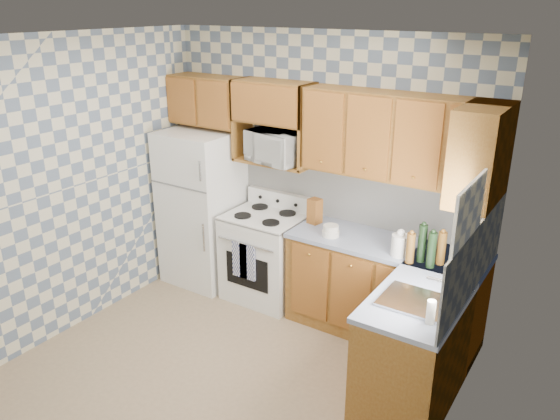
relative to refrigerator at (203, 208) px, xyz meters
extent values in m
plane|color=#846E53|center=(1.27, -1.25, -0.84)|extent=(3.40, 3.40, 0.00)
cube|color=slate|center=(1.27, 0.35, 0.51)|extent=(3.40, 0.02, 2.70)
cube|color=slate|center=(2.97, -1.25, 0.51)|extent=(0.02, 3.20, 2.70)
cube|color=silver|center=(1.68, 0.34, 0.36)|extent=(2.60, 0.02, 0.56)
cube|color=silver|center=(2.96, -0.45, 0.36)|extent=(0.02, 1.60, 0.56)
cube|color=white|center=(0.00, 0.00, 0.00)|extent=(0.75, 0.70, 1.68)
cube|color=white|center=(0.80, 0.03, -0.39)|extent=(0.76, 0.65, 0.90)
cube|color=silver|center=(0.80, 0.03, 0.07)|extent=(0.76, 0.65, 0.02)
cube|color=white|center=(0.80, 0.30, 0.16)|extent=(0.76, 0.08, 0.17)
cube|color=navy|center=(0.74, -0.32, -0.30)|extent=(0.18, 0.02, 0.37)
cube|color=navy|center=(0.83, -0.32, -0.30)|extent=(0.18, 0.02, 0.37)
cube|color=brown|center=(2.10, 0.05, -0.40)|extent=(1.75, 0.60, 0.88)
cube|color=brown|center=(2.67, -0.45, -0.40)|extent=(0.60, 1.60, 0.88)
cube|color=gray|center=(2.10, 0.05, 0.06)|extent=(1.77, 0.63, 0.04)
cube|color=gray|center=(2.67, -0.45, 0.06)|extent=(0.63, 1.60, 0.04)
cube|color=brown|center=(2.10, 0.19, 1.01)|extent=(1.75, 0.33, 0.74)
cube|color=brown|center=(-0.02, 0.19, 1.13)|extent=(0.82, 0.33, 0.50)
cube|color=brown|center=(2.81, 0.00, 1.01)|extent=(0.33, 0.70, 0.74)
cube|color=brown|center=(0.80, 0.19, 0.60)|extent=(0.80, 0.33, 0.03)
imported|color=white|center=(0.86, 0.15, 0.77)|extent=(0.62, 0.47, 0.31)
cube|color=#B7B7BC|center=(2.67, -0.80, 0.09)|extent=(0.48, 0.40, 0.03)
cube|color=white|center=(2.96, -0.80, 0.61)|extent=(0.02, 0.66, 0.86)
cylinder|color=black|center=(2.47, -0.14, 0.24)|extent=(0.07, 0.07, 0.32)
cylinder|color=black|center=(2.57, -0.20, 0.23)|extent=(0.07, 0.07, 0.30)
cylinder|color=brown|center=(2.62, -0.10, 0.22)|extent=(0.07, 0.07, 0.28)
cylinder|color=brown|center=(2.40, -0.21, 0.21)|extent=(0.07, 0.07, 0.26)
cube|color=brown|center=(1.32, 0.11, 0.20)|extent=(0.13, 0.13, 0.25)
cylinder|color=white|center=(2.29, -0.13, 0.17)|extent=(0.15, 0.15, 0.19)
cylinder|color=silver|center=(2.85, -1.01, 0.17)|extent=(0.06, 0.06, 0.17)
camera|label=1|loc=(3.71, -4.17, 2.09)|focal=35.00mm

